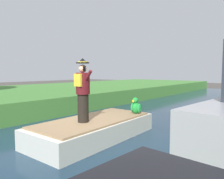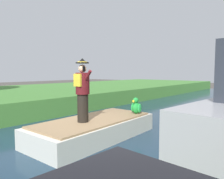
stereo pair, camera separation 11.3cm
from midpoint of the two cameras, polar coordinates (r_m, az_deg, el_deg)
ground_plane at (r=6.74m, az=-8.04°, el=-14.21°), size 80.00×80.00×0.00m
canal_water at (r=6.72m, az=-8.05°, el=-13.81°), size 6.80×48.00×0.10m
boat at (r=6.94m, az=-5.08°, el=-10.15°), size 1.93×4.25×0.61m
person_pirate at (r=6.35m, az=-8.14°, el=-0.26°), size 0.61×0.42×1.85m
parrot_plush at (r=7.69m, az=5.84°, el=-4.48°), size 0.36×0.35×0.57m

